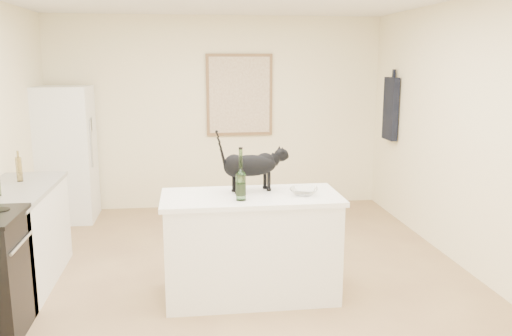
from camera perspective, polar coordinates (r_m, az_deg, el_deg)
The scene contains 17 objects.
floor at distance 4.90m, azimuth -2.02°, elevation -12.62°, with size 5.50×5.50×0.00m, color tan.
wall_back at distance 7.25m, azimuth -4.19°, elevation 5.91°, with size 4.50×4.50×0.00m, color #F6EDBF.
wall_front at distance 1.89m, azimuth 5.86°, elevation -10.43°, with size 4.50×4.50×0.00m, color #F6EDBF.
wall_right at distance 5.24m, azimuth 23.21°, elevation 2.85°, with size 5.50×5.50×0.00m, color #F6EDBF.
island_base at distance 4.57m, azimuth -0.55°, elevation -8.66°, with size 1.44×0.67×0.86m, color white.
island_top at distance 4.43m, azimuth -0.56°, elevation -3.19°, with size 1.50×0.70×0.04m, color white.
left_cabinets at distance 5.24m, azimuth -24.31°, elevation -7.03°, with size 0.60×1.40×0.86m, color white.
left_countertop at distance 5.12m, azimuth -24.73°, elevation -2.25°, with size 0.62×1.44×0.04m, color gray.
fridge at distance 7.07m, azimuth -19.91°, elevation 1.43°, with size 0.68×0.68×1.70m, color white.
artwork_frame at distance 7.23m, azimuth -1.80°, elevation 7.91°, with size 0.90×0.03×1.10m, color brown.
artwork_canvas at distance 7.21m, azimuth -1.79°, elevation 7.90°, with size 0.82×0.00×1.02m, color beige.
hanging_garment at distance 7.03m, azimuth 14.38°, elevation 6.23°, with size 0.08×0.34×0.80m, color black.
black_cat at distance 4.50m, azimuth -0.62°, elevation -0.03°, with size 0.58×0.17×0.41m, color black, non-canonical shape.
wine_bottle at distance 4.22m, azimuth -1.66°, elevation -1.00°, with size 0.08×0.08×0.38m, color #285E25.
glass_bowl at distance 4.44m, azimuth 5.19°, elevation -2.55°, with size 0.24×0.24×0.06m, color white.
fridge_paper at distance 6.95m, azimuth -17.34°, elevation 4.58°, with size 0.00×0.14×0.17m, color white.
counter_bottle_cluster at distance 5.10m, azimuth -25.32°, elevation -0.76°, with size 0.08×0.60×0.24m.
Camera 1 is at (-0.42, -4.46, 2.01)m, focal length 36.96 mm.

